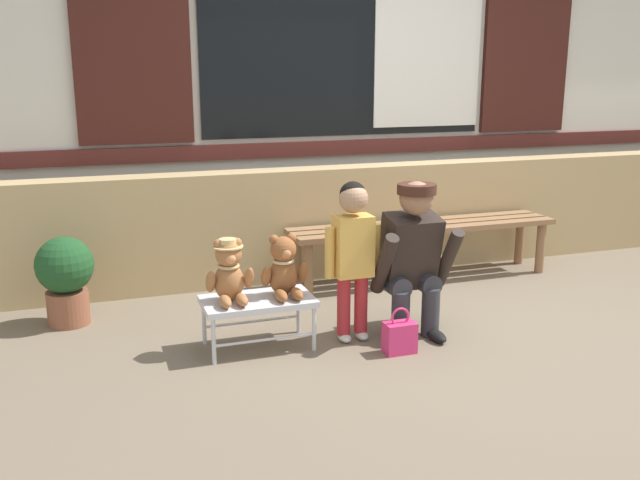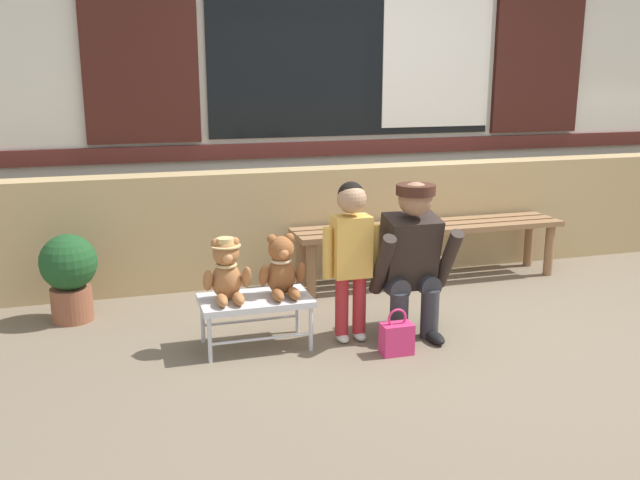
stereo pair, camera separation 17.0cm
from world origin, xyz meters
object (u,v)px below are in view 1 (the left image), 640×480
at_px(small_display_bench, 258,304).
at_px(potted_plant, 65,275).
at_px(wooden_bench_long, 423,232).
at_px(teddy_bear_with_hat, 229,272).
at_px(teddy_bear_plain, 284,268).
at_px(child_standing, 353,244).
at_px(handbag_on_ground, 400,337).
at_px(adult_crouching, 413,257).

xyz_separation_m(small_display_bench, potted_plant, (-1.05, 0.77, 0.06)).
bearing_deg(small_display_bench, wooden_bench_long, 30.67).
height_order(wooden_bench_long, teddy_bear_with_hat, teddy_bear_with_hat).
xyz_separation_m(teddy_bear_plain, potted_plant, (-1.21, 0.77, -0.14)).
distance_m(teddy_bear_with_hat, potted_plant, 1.18).
height_order(child_standing, handbag_on_ground, child_standing).
height_order(teddy_bear_with_hat, handbag_on_ground, teddy_bear_with_hat).
height_order(teddy_bear_with_hat, teddy_bear_plain, same).
distance_m(handbag_on_ground, potted_plant, 2.12).
xyz_separation_m(wooden_bench_long, handbag_on_ground, (-0.78, -1.24, -0.28)).
height_order(wooden_bench_long, potted_plant, potted_plant).
bearing_deg(child_standing, small_display_bench, 173.70).
relative_size(teddy_bear_with_hat, potted_plant, 0.64).
xyz_separation_m(wooden_bench_long, child_standing, (-0.96, -0.97, 0.22)).
relative_size(teddy_bear_plain, handbag_on_ground, 1.34).
bearing_deg(teddy_bear_with_hat, potted_plant, 139.29).
bearing_deg(wooden_bench_long, small_display_bench, -149.33).
height_order(small_display_bench, handbag_on_ground, small_display_bench).
relative_size(wooden_bench_long, handbag_on_ground, 7.72).
bearing_deg(child_standing, wooden_bench_long, 45.07).
bearing_deg(handbag_on_ground, small_display_bench, 155.51).
distance_m(wooden_bench_long, handbag_on_ground, 1.50).
bearing_deg(teddy_bear_plain, adult_crouching, -6.00).
bearing_deg(potted_plant, handbag_on_ground, -31.67).
distance_m(adult_crouching, potted_plant, 2.17).
xyz_separation_m(teddy_bear_with_hat, handbag_on_ground, (0.90, -0.34, -0.38)).
xyz_separation_m(small_display_bench, adult_crouching, (0.94, -0.08, 0.21)).
xyz_separation_m(adult_crouching, handbag_on_ground, (-0.20, -0.26, -0.38)).
bearing_deg(teddy_bear_plain, small_display_bench, -179.49).
distance_m(small_display_bench, child_standing, 0.65).
bearing_deg(adult_crouching, teddy_bear_with_hat, 175.70).
bearing_deg(adult_crouching, handbag_on_ground, -127.25).
height_order(child_standing, adult_crouching, child_standing).
distance_m(teddy_bear_plain, adult_crouching, 0.79).
bearing_deg(teddy_bear_plain, handbag_on_ground, -30.23).
relative_size(wooden_bench_long, child_standing, 2.19).
height_order(adult_crouching, potted_plant, adult_crouching).
relative_size(small_display_bench, child_standing, 0.67).
relative_size(wooden_bench_long, adult_crouching, 2.21).
bearing_deg(wooden_bench_long, teddy_bear_with_hat, -151.83).
bearing_deg(wooden_bench_long, adult_crouching, -120.69).
distance_m(teddy_bear_with_hat, child_standing, 0.73).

